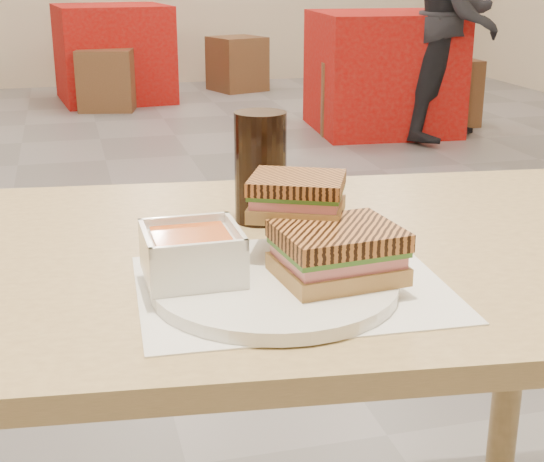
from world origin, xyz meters
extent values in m
cube|color=tan|center=(0.00, -1.86, 0.73)|extent=(1.27, 0.83, 0.03)
cylinder|color=tan|center=(0.58, -1.62, 0.36)|extent=(0.06, 0.06, 0.72)
cube|color=white|center=(0.03, -2.01, 0.75)|extent=(0.37, 0.29, 0.00)
cylinder|color=white|center=(0.01, -2.01, 0.76)|extent=(0.28, 0.28, 0.02)
cube|color=white|center=(-0.08, -1.98, 0.79)|extent=(0.11, 0.11, 0.05)
cube|color=orange|center=(-0.08, -1.98, 0.81)|extent=(0.09, 0.09, 0.01)
cube|color=white|center=(-0.03, -1.98, 0.82)|extent=(0.01, 0.11, 0.01)
cube|color=white|center=(-0.13, -1.98, 0.82)|extent=(0.01, 0.11, 0.01)
cube|color=white|center=(-0.08, -1.93, 0.82)|extent=(0.11, 0.01, 0.01)
cube|color=white|center=(-0.08, -2.03, 0.82)|extent=(0.11, 0.01, 0.01)
cube|color=#AC783F|center=(0.08, -2.03, 0.78)|extent=(0.14, 0.13, 0.02)
cube|color=#D4707E|center=(0.08, -2.03, 0.79)|extent=(0.13, 0.12, 0.01)
cube|color=#386B23|center=(0.08, -2.03, 0.80)|extent=(0.14, 0.12, 0.01)
cube|color=#9A5C2A|center=(0.08, -2.03, 0.82)|extent=(0.14, 0.13, 0.02)
cube|color=#AC783F|center=(0.06, -1.94, 0.83)|extent=(0.14, 0.13, 0.02)
cube|color=#D4707E|center=(0.06, -1.94, 0.84)|extent=(0.13, 0.12, 0.01)
cube|color=#386B23|center=(0.06, -1.94, 0.85)|extent=(0.13, 0.12, 0.01)
cube|color=#9A5C2A|center=(0.06, -1.94, 0.86)|extent=(0.14, 0.13, 0.02)
cylinder|color=black|center=(0.06, -1.75, 0.83)|extent=(0.07, 0.07, 0.16)
cube|color=maroon|center=(1.92, 2.33, 0.40)|extent=(0.97, 0.97, 0.80)
cube|color=maroon|center=(0.22, 4.09, 0.39)|extent=(0.98, 0.98, 0.78)
cube|color=brown|center=(1.69, 2.34, 0.24)|extent=(0.50, 0.50, 0.49)
cube|color=brown|center=(2.43, 2.40, 0.23)|extent=(0.42, 0.42, 0.46)
cube|color=brown|center=(0.13, 3.64, 0.24)|extent=(0.50, 0.50, 0.47)
cube|color=brown|center=(1.34, 4.36, 0.24)|extent=(0.54, 0.54, 0.48)
imported|color=black|center=(2.26, 1.91, 0.79)|extent=(0.97, 0.95, 1.58)
camera|label=1|loc=(-0.20, -2.82, 1.11)|focal=52.51mm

